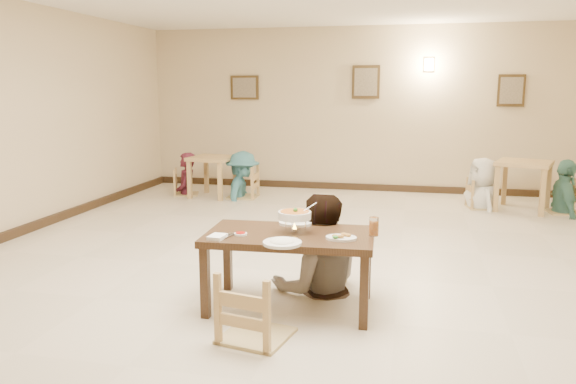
% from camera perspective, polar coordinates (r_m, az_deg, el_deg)
% --- Properties ---
extents(floor, '(10.00, 10.00, 0.00)m').
position_cam_1_polar(floor, '(5.87, 2.38, -8.25)').
color(floor, beige).
rests_on(floor, ground).
extents(wall_back, '(10.00, 0.00, 10.00)m').
position_cam_1_polar(wall_back, '(10.53, 7.32, 8.30)').
color(wall_back, beige).
rests_on(wall_back, floor).
extents(baseboard_back, '(8.00, 0.06, 0.12)m').
position_cam_1_polar(baseboard_back, '(10.65, 7.12, 0.53)').
color(baseboard_back, '#322214').
rests_on(baseboard_back, floor).
extents(picture_a, '(0.55, 0.04, 0.45)m').
position_cam_1_polar(picture_a, '(10.90, -4.44, 10.53)').
color(picture_a, '#3D2C15').
rests_on(picture_a, wall_back).
extents(picture_b, '(0.50, 0.04, 0.60)m').
position_cam_1_polar(picture_b, '(10.47, 7.92, 11.01)').
color(picture_b, '#3D2C15').
rests_on(picture_b, wall_back).
extents(picture_c, '(0.45, 0.04, 0.55)m').
position_cam_1_polar(picture_c, '(10.56, 21.73, 9.56)').
color(picture_c, '#3D2C15').
rests_on(picture_c, wall_back).
extents(wall_sconce, '(0.16, 0.05, 0.22)m').
position_cam_1_polar(wall_sconce, '(10.45, 14.13, 12.45)').
color(wall_sconce, '#FFD88C').
rests_on(wall_sconce, wall_back).
extents(main_table, '(1.46, 0.87, 0.67)m').
position_cam_1_polar(main_table, '(4.82, 0.19, -5.12)').
color(main_table, '#3D2615').
rests_on(main_table, floor).
extents(chair_far, '(0.43, 0.43, 0.91)m').
position_cam_1_polar(chair_far, '(5.41, 3.09, -4.86)').
color(chair_far, tan).
rests_on(chair_far, floor).
extents(chair_near, '(0.49, 0.49, 1.04)m').
position_cam_1_polar(chair_near, '(4.27, -3.31, -8.21)').
color(chair_near, tan).
rests_on(chair_near, floor).
extents(main_diner, '(1.08, 0.95, 1.85)m').
position_cam_1_polar(main_diner, '(5.21, 3.17, -0.19)').
color(main_diner, gray).
rests_on(main_diner, floor).
extents(curry_warmer, '(0.32, 0.28, 0.26)m').
position_cam_1_polar(curry_warmer, '(4.80, 0.68, -2.38)').
color(curry_warmer, silver).
rests_on(curry_warmer, main_table).
extents(rice_plate_far, '(0.30, 0.30, 0.07)m').
position_cam_1_polar(rice_plate_far, '(5.10, 0.74, -3.16)').
color(rice_plate_far, white).
rests_on(rice_plate_far, main_table).
extents(rice_plate_near, '(0.31, 0.31, 0.07)m').
position_cam_1_polar(rice_plate_near, '(4.46, -0.59, -5.15)').
color(rice_plate_near, white).
rests_on(rice_plate_near, main_table).
extents(fried_plate, '(0.25, 0.25, 0.06)m').
position_cam_1_polar(fried_plate, '(4.63, 5.40, -4.58)').
color(fried_plate, white).
rests_on(fried_plate, main_table).
extents(chili_dish, '(0.11, 0.11, 0.02)m').
position_cam_1_polar(chili_dish, '(4.75, -4.84, -4.25)').
color(chili_dish, white).
rests_on(chili_dish, main_table).
extents(napkin_cutlery, '(0.17, 0.25, 0.03)m').
position_cam_1_polar(napkin_cutlery, '(4.66, -7.16, -4.54)').
color(napkin_cutlery, white).
rests_on(napkin_cutlery, main_table).
extents(drink_glass, '(0.08, 0.08, 0.16)m').
position_cam_1_polar(drink_glass, '(4.76, 8.72, -3.54)').
color(drink_glass, white).
rests_on(drink_glass, main_table).
extents(bg_table_left, '(0.81, 0.81, 0.71)m').
position_cam_1_polar(bg_table_left, '(9.92, -7.67, 2.82)').
color(bg_table_left, tan).
rests_on(bg_table_left, floor).
extents(bg_table_right, '(0.98, 0.98, 0.78)m').
position_cam_1_polar(bg_table_right, '(9.45, 22.85, 2.07)').
color(bg_table_right, tan).
rests_on(bg_table_right, floor).
extents(bg_chair_ll, '(0.42, 0.42, 0.88)m').
position_cam_1_polar(bg_chair_ll, '(10.19, -10.36, 2.16)').
color(bg_chair_ll, tan).
rests_on(bg_chair_ll, floor).
extents(bg_chair_lr, '(0.49, 0.49, 1.05)m').
position_cam_1_polar(bg_chair_lr, '(9.80, -4.65, 2.45)').
color(bg_chair_lr, tan).
rests_on(bg_chair_lr, floor).
extents(bg_chair_rl, '(0.41, 0.41, 0.88)m').
position_cam_1_polar(bg_chair_rl, '(9.43, 19.15, 1.08)').
color(bg_chair_rl, tan).
rests_on(bg_chair_rl, floor).
extents(bg_chair_rr, '(0.45, 0.45, 0.97)m').
position_cam_1_polar(bg_chair_rr, '(9.54, 26.38, 0.92)').
color(bg_chair_rr, tan).
rests_on(bg_chair_rr, floor).
extents(bg_diner_a, '(0.50, 0.63, 1.52)m').
position_cam_1_polar(bg_diner_a, '(10.15, -10.41, 3.95)').
color(bg_diner_a, '#511A2C').
rests_on(bg_diner_a, floor).
extents(bg_diner_b, '(0.66, 1.08, 1.63)m').
position_cam_1_polar(bg_diner_b, '(9.76, -4.67, 4.14)').
color(bg_diner_b, teal).
rests_on(bg_diner_b, floor).
extents(bg_diner_c, '(0.74, 0.92, 1.62)m').
position_cam_1_polar(bg_diner_c, '(9.38, 19.28, 3.31)').
color(bg_diner_c, silver).
rests_on(bg_diner_c, floor).
extents(bg_diner_d, '(0.46, 0.99, 1.66)m').
position_cam_1_polar(bg_diner_d, '(9.49, 26.55, 2.99)').
color(bg_diner_d, '#4D8C7C').
rests_on(bg_diner_d, floor).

